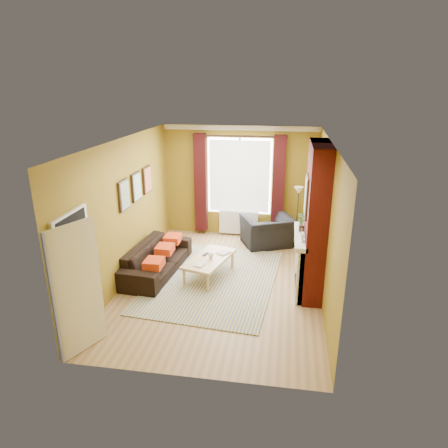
{
  "coord_description": "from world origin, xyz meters",
  "views": [
    {
      "loc": [
        1.16,
        -7.02,
        3.77
      ],
      "look_at": [
        0.0,
        0.25,
        1.15
      ],
      "focal_mm": 32.0,
      "sensor_mm": 36.0,
      "label": 1
    }
  ],
  "objects_px": {
    "sofa": "(157,258)",
    "floor_lamp": "(298,200)",
    "armchair": "(267,231)",
    "wicker_stool": "(267,239)",
    "coffee_table": "(209,260)"
  },
  "relations": [
    {
      "from": "coffee_table",
      "to": "floor_lamp",
      "type": "bearing_deg",
      "value": 63.94
    },
    {
      "from": "armchair",
      "to": "wicker_stool",
      "type": "bearing_deg",
      "value": 68.85
    },
    {
      "from": "wicker_stool",
      "to": "floor_lamp",
      "type": "height_order",
      "value": "floor_lamp"
    },
    {
      "from": "coffee_table",
      "to": "wicker_stool",
      "type": "distance_m",
      "value": 2.09
    },
    {
      "from": "floor_lamp",
      "to": "sofa",
      "type": "bearing_deg",
      "value": -146.53
    },
    {
      "from": "sofa",
      "to": "floor_lamp",
      "type": "distance_m",
      "value": 3.56
    },
    {
      "from": "sofa",
      "to": "floor_lamp",
      "type": "bearing_deg",
      "value": -51.18
    },
    {
      "from": "floor_lamp",
      "to": "wicker_stool",
      "type": "bearing_deg",
      "value": -165.92
    },
    {
      "from": "wicker_stool",
      "to": "floor_lamp",
      "type": "xyz_separation_m",
      "value": [
        0.69,
        0.17,
        0.97
      ]
    },
    {
      "from": "coffee_table",
      "to": "wicker_stool",
      "type": "relative_size",
      "value": 3.64
    },
    {
      "from": "sofa",
      "to": "wicker_stool",
      "type": "height_order",
      "value": "sofa"
    },
    {
      "from": "sofa",
      "to": "coffee_table",
      "type": "bearing_deg",
      "value": -87.33
    },
    {
      "from": "armchair",
      "to": "wicker_stool",
      "type": "relative_size",
      "value": 2.93
    },
    {
      "from": "sofa",
      "to": "floor_lamp",
      "type": "height_order",
      "value": "floor_lamp"
    },
    {
      "from": "armchair",
      "to": "coffee_table",
      "type": "xyz_separation_m",
      "value": [
        -1.06,
        -1.88,
        0.01
      ]
    }
  ]
}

